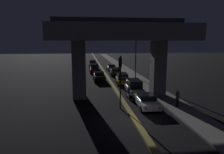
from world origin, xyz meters
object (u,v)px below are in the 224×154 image
Objects in this scene: car_black_lead_oncoming at (99,76)px; motorcycle_white_filtering_near at (129,94)px; car_black_third_oncoming at (93,64)px; car_white_lead at (146,100)px; street_lamp at (133,51)px; motorcycle_red_filtering_mid at (119,82)px; traffic_light_left_of_median at (120,73)px; car_dark_red_second_oncoming at (94,68)px; car_taxi_yellow_third at (122,78)px; car_grey_fifth at (111,68)px; car_white_second at (134,86)px; pedestrian_on_sidewalk at (177,98)px; car_dark_green_fourth at (115,71)px.

car_black_lead_oncoming is 12.04m from motorcycle_white_filtering_near.
car_white_lead is at bearing 8.40° from car_black_third_oncoming.
street_lamp is at bearing -6.68° from car_white_lead.
street_lamp is 7.41m from car_black_lead_oncoming.
motorcycle_white_filtering_near is 1.03× the size of motorcycle_red_filtering_mid.
traffic_light_left_of_median reaches higher than car_dark_red_second_oncoming.
car_grey_fifth is (0.23, 15.75, -0.24)m from car_taxi_yellow_third.
car_white_second is at bearing -168.53° from motorcycle_red_filtering_mid.
pedestrian_on_sidewalk reaches higher than car_black_third_oncoming.
car_grey_fifth is at bearing 1.63° from car_white_lead.
car_dark_red_second_oncoming is 2.51× the size of motorcycle_red_filtering_mid.
car_white_second is at bearing 179.84° from car_grey_fifth.
pedestrian_on_sidewalk is (7.03, -25.07, -0.00)m from car_dark_red_second_oncoming.
motorcycle_red_filtering_mid is at bearing 31.52° from car_black_lead_oncoming.
traffic_light_left_of_median is at bearing 175.77° from car_dark_green_fourth.
pedestrian_on_sidewalk is at bearing -174.46° from car_grey_fifth.
car_dark_green_fourth is 2.63× the size of pedestrian_on_sidewalk.
street_lamp is 11.05m from car_dark_red_second_oncoming.
street_lamp is 1.73× the size of car_black_third_oncoming.
motorcycle_white_filtering_near is at bearing 7.17° from car_dark_red_second_oncoming.
car_white_second is 0.99× the size of car_black_lead_oncoming.
pedestrian_on_sidewalk is at bearing -7.58° from traffic_light_left_of_median.
car_white_second is 15.12m from car_dark_green_fourth.
street_lamp is at bearing 21.52° from car_black_third_oncoming.
pedestrian_on_sidewalk is (2.95, -0.73, 0.32)m from car_white_lead.
car_taxi_yellow_third is 12.91m from car_dark_red_second_oncoming.
car_dark_green_fourth is (2.44, 20.81, -2.77)m from traffic_light_left_of_median.
motorcycle_red_filtering_mid is at bearing -3.59° from motorcycle_white_filtering_near.
traffic_light_left_of_median is 1.19× the size of car_black_lead_oncoming.
car_taxi_yellow_third is 0.87× the size of car_dark_red_second_oncoming.
car_white_second is 19.08m from car_dark_red_second_oncoming.
car_white_second is 2.35× the size of motorcycle_red_filtering_mid.
car_black_lead_oncoming is (-3.73, 15.02, 0.10)m from car_white_lead.
car_black_third_oncoming reaches higher than motorcycle_white_filtering_near.
street_lamp reaches higher than car_black_third_oncoming.
car_dark_green_fourth is 6.79m from car_black_lead_oncoming.
car_dark_green_fourth is at bearing -6.09° from motorcycle_white_filtering_near.
car_grey_fifth is at bearing 35.03° from car_black_third_oncoming.
car_taxi_yellow_third is 0.84× the size of car_grey_fifth.
motorcycle_red_filtering_mid is at bearing 176.15° from car_grey_fifth.
pedestrian_on_sidewalk is at bearing -169.17° from car_dark_green_fourth.
car_taxi_yellow_third is at bearing -8.22° from motorcycle_white_filtering_near.
car_dark_green_fourth is at bearing 46.93° from car_dark_red_second_oncoming.
traffic_light_left_of_median is 6.20m from pedestrian_on_sidewalk.
car_taxi_yellow_third is at bearing 46.83° from car_black_lead_oncoming.
traffic_light_left_of_median is at bearing 2.58° from car_dark_red_second_oncoming.
street_lamp reaches higher than car_taxi_yellow_third.
car_grey_fifth is (-0.18, 22.02, -0.28)m from car_white_second.
car_white_lead is 20.83m from car_dark_green_fourth.
car_black_third_oncoming reaches higher than car_dark_green_fourth.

